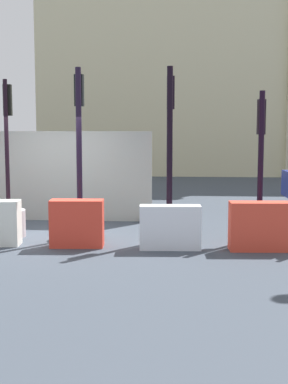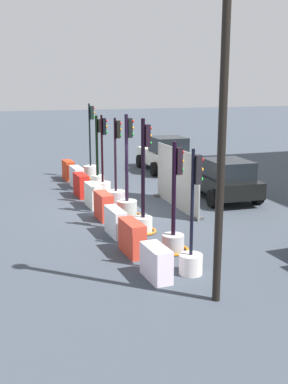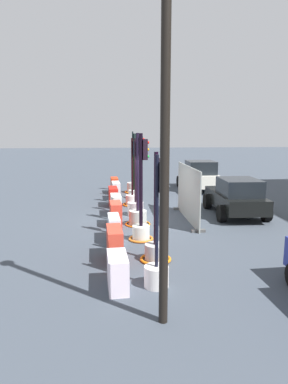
{
  "view_description": "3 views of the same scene",
  "coord_description": "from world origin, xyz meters",
  "px_view_note": "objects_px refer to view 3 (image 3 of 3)",
  "views": [
    {
      "loc": [
        2.89,
        -11.53,
        2.34
      ],
      "look_at": [
        2.04,
        0.46,
        0.88
      ],
      "focal_mm": 52.04,
      "sensor_mm": 36.0,
      "label": 1
    },
    {
      "loc": [
        15.98,
        -4.77,
        4.58
      ],
      "look_at": [
        0.37,
        0.48,
        0.72
      ],
      "focal_mm": 44.67,
      "sensor_mm": 36.0,
      "label": 2
    },
    {
      "loc": [
        13.4,
        -1.23,
        3.57
      ],
      "look_at": [
        -1.53,
        0.18,
        0.86
      ],
      "focal_mm": 31.8,
      "sensor_mm": 36.0,
      "label": 3
    }
  ],
  "objects_px": {
    "traffic_light_3": "(136,203)",
    "car_white_van": "(199,176)",
    "construction_barrier_3": "(116,205)",
    "car_black_sedan": "(236,197)",
    "construction_barrier_6": "(115,244)",
    "traffic_light_2": "(132,196)",
    "traffic_light_4": "(138,210)",
    "traffic_light_5": "(141,221)",
    "construction_barrier_7": "(118,272)",
    "construction_barrier_4": "(116,214)",
    "traffic_light_7": "(157,262)",
    "traffic_light_0": "(133,185)",
    "construction_barrier_2": "(113,197)",
    "street_lamp_post": "(165,115)",
    "traffic_light_1": "(134,188)",
    "construction_barrier_0": "(114,185)",
    "construction_barrier_5": "(114,229)",
    "construction_barrier_1": "(116,191)",
    "traffic_light_6": "(156,242)"
  },
  "relations": [
    {
      "from": "traffic_light_3",
      "to": "car_white_van",
      "type": "distance_m",
      "value": 7.36
    },
    {
      "from": "construction_barrier_3",
      "to": "car_black_sedan",
      "type": "height_order",
      "value": "car_black_sedan"
    },
    {
      "from": "construction_barrier_6",
      "to": "car_black_sedan",
      "type": "distance_m",
      "value": 7.01
    },
    {
      "from": "traffic_light_2",
      "to": "traffic_light_4",
      "type": "distance_m",
      "value": 3.5
    },
    {
      "from": "traffic_light_5",
      "to": "construction_barrier_7",
      "type": "height_order",
      "value": "traffic_light_5"
    },
    {
      "from": "construction_barrier_4",
      "to": "car_white_van",
      "type": "distance_m",
      "value": 9.17
    },
    {
      "from": "traffic_light_2",
      "to": "traffic_light_7",
      "type": "relative_size",
      "value": 1.06
    },
    {
      "from": "traffic_light_0",
      "to": "traffic_light_4",
      "type": "bearing_deg",
      "value": -2.03
    },
    {
      "from": "traffic_light_4",
      "to": "construction_barrier_2",
      "type": "relative_size",
      "value": 3.11
    },
    {
      "from": "construction_barrier_6",
      "to": "car_black_sedan",
      "type": "bearing_deg",
      "value": 131.96
    },
    {
      "from": "traffic_light_4",
      "to": "street_lamp_post",
      "type": "height_order",
      "value": "street_lamp_post"
    },
    {
      "from": "traffic_light_4",
      "to": "street_lamp_post",
      "type": "bearing_deg",
      "value": -0.4
    },
    {
      "from": "traffic_light_2",
      "to": "traffic_light_1",
      "type": "bearing_deg",
      "value": 173.87
    },
    {
      "from": "traffic_light_7",
      "to": "construction_barrier_2",
      "type": "bearing_deg",
      "value": -173.65
    },
    {
      "from": "construction_barrier_2",
      "to": "construction_barrier_4",
      "type": "bearing_deg",
      "value": 1.31
    },
    {
      "from": "traffic_light_5",
      "to": "construction_barrier_0",
      "type": "height_order",
      "value": "traffic_light_5"
    },
    {
      "from": "construction_barrier_0",
      "to": "traffic_light_4",
      "type": "bearing_deg",
      "value": 6.97
    },
    {
      "from": "construction_barrier_3",
      "to": "traffic_light_3",
      "type": "bearing_deg",
      "value": 84.63
    },
    {
      "from": "construction_barrier_0",
      "to": "construction_barrier_6",
      "type": "distance_m",
      "value": 10.45
    },
    {
      "from": "construction_barrier_3",
      "to": "construction_barrier_7",
      "type": "relative_size",
      "value": 1.08
    },
    {
      "from": "traffic_light_3",
      "to": "construction_barrier_5",
      "type": "height_order",
      "value": "traffic_light_3"
    },
    {
      "from": "traffic_light_5",
      "to": "traffic_light_7",
      "type": "height_order",
      "value": "traffic_light_5"
    },
    {
      "from": "traffic_light_0",
      "to": "construction_barrier_0",
      "type": "xyz_separation_m",
      "value": [
        0.04,
        -1.09,
        -0.02
      ]
    },
    {
      "from": "traffic_light_2",
      "to": "car_black_sedan",
      "type": "height_order",
      "value": "traffic_light_2"
    },
    {
      "from": "construction_barrier_0",
      "to": "traffic_light_7",
      "type": "bearing_deg",
      "value": 4.1
    },
    {
      "from": "construction_barrier_1",
      "to": "construction_barrier_3",
      "type": "bearing_deg",
      "value": -0.75
    },
    {
      "from": "traffic_light_6",
      "to": "car_black_sedan",
      "type": "xyz_separation_m",
      "value": [
        -4.83,
        4.06,
        0.27
      ]
    },
    {
      "from": "construction_barrier_5",
      "to": "car_black_sedan",
      "type": "distance_m",
      "value": 6.03
    },
    {
      "from": "car_black_sedan",
      "to": "traffic_light_6",
      "type": "bearing_deg",
      "value": -40.1
    },
    {
      "from": "traffic_light_2",
      "to": "traffic_light_6",
      "type": "height_order",
      "value": "traffic_light_2"
    },
    {
      "from": "traffic_light_5",
      "to": "traffic_light_2",
      "type": "bearing_deg",
      "value": 179.62
    },
    {
      "from": "traffic_light_0",
      "to": "traffic_light_1",
      "type": "xyz_separation_m",
      "value": [
        1.72,
        -0.06,
        0.07
      ]
    },
    {
      "from": "traffic_light_0",
      "to": "traffic_light_6",
      "type": "xyz_separation_m",
      "value": [
        10.64,
        -0.03,
        0.06
      ]
    },
    {
      "from": "traffic_light_2",
      "to": "construction_barrier_5",
      "type": "bearing_deg",
      "value": -9.81
    },
    {
      "from": "construction_barrier_0",
      "to": "construction_barrier_7",
      "type": "distance_m",
      "value": 12.21
    },
    {
      "from": "traffic_light_6",
      "to": "construction_barrier_6",
      "type": "xyz_separation_m",
      "value": [
        -0.15,
        -1.14,
        -0.07
      ]
    },
    {
      "from": "traffic_light_6",
      "to": "traffic_light_7",
      "type": "bearing_deg",
      "value": -6.55
    },
    {
      "from": "traffic_light_1",
      "to": "traffic_light_2",
      "type": "bearing_deg",
      "value": -6.13
    },
    {
      "from": "traffic_light_4",
      "to": "car_black_sedan",
      "type": "relative_size",
      "value": 0.9
    },
    {
      "from": "traffic_light_5",
      "to": "street_lamp_post",
      "type": "relative_size",
      "value": 0.52
    },
    {
      "from": "construction_barrier_3",
      "to": "car_white_van",
      "type": "height_order",
      "value": "car_white_van"
    },
    {
      "from": "traffic_light_2",
      "to": "construction_barrier_6",
      "type": "bearing_deg",
      "value": -7.47
    },
    {
      "from": "traffic_light_7",
      "to": "construction_barrier_6",
      "type": "bearing_deg",
      "value": -151.26
    },
    {
      "from": "traffic_light_7",
      "to": "car_white_van",
      "type": "bearing_deg",
      "value": 161.53
    },
    {
      "from": "traffic_light_2",
      "to": "street_lamp_post",
      "type": "xyz_separation_m",
      "value": [
        10.29,
        -0.05,
        3.38
      ]
    },
    {
      "from": "construction_barrier_3",
      "to": "construction_barrier_4",
      "type": "distance_m",
      "value": 1.69
    },
    {
      "from": "car_white_van",
      "to": "traffic_light_6",
      "type": "bearing_deg",
      "value": -20.07
    },
    {
      "from": "traffic_light_5",
      "to": "construction_barrier_2",
      "type": "distance_m",
      "value": 5.28
    },
    {
      "from": "traffic_light_1",
      "to": "traffic_light_4",
      "type": "xyz_separation_m",
      "value": [
        5.21,
        -0.18,
        0.04
      ]
    },
    {
      "from": "traffic_light_2",
      "to": "construction_barrier_1",
      "type": "height_order",
      "value": "traffic_light_2"
    }
  ]
}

